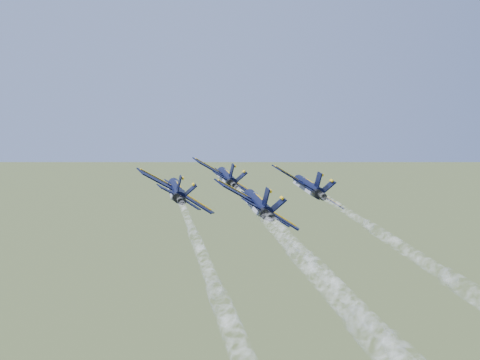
{
  "coord_description": "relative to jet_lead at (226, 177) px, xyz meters",
  "views": [
    {
      "loc": [
        -10.35,
        -108.38,
        108.56
      ],
      "look_at": [
        3.38,
        3.5,
        93.45
      ],
      "focal_mm": 55.0,
      "sensor_mm": 36.0,
      "label": 1
    }
  ],
  "objects": [
    {
      "name": "smoke_trail_lead",
      "position": [
        2.13,
        -65.43,
        0.03
      ],
      "size": [
        4.98,
        89.09,
        2.95
      ],
      "rotation": [
        0.0,
        0.55,
        0.03
      ],
      "color": "white"
    },
    {
      "name": "smoke_trail_left",
      "position": [
        -6.94,
        -79.53,
        0.03
      ],
      "size": [
        4.98,
        89.09,
        2.95
      ],
      "rotation": [
        0.0,
        0.55,
        0.03
      ],
      "color": "white"
    },
    {
      "name": "jet_lead",
      "position": [
        0.0,
        0.0,
        0.0
      ],
      "size": [
        11.8,
        17.27,
        6.95
      ],
      "rotation": [
        0.0,
        0.55,
        0.03
      ],
      "color": "black"
    },
    {
      "name": "jet_left",
      "position": [
        -9.07,
        -14.1,
        0.0
      ],
      "size": [
        11.8,
        17.27,
        6.95
      ],
      "rotation": [
        0.0,
        0.55,
        0.03
      ],
      "color": "black"
    },
    {
      "name": "jet_slot",
      "position": [
        1.24,
        -27.79,
        0.0
      ],
      "size": [
        11.8,
        17.27,
        6.95
      ],
      "rotation": [
        0.0,
        0.55,
        0.03
      ],
      "color": "black"
    },
    {
      "name": "jet_right",
      "position": [
        11.42,
        -12.7,
        0.0
      ],
      "size": [
        11.8,
        17.27,
        6.95
      ],
      "rotation": [
        0.0,
        0.55,
        0.03
      ],
      "color": "black"
    }
  ]
}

